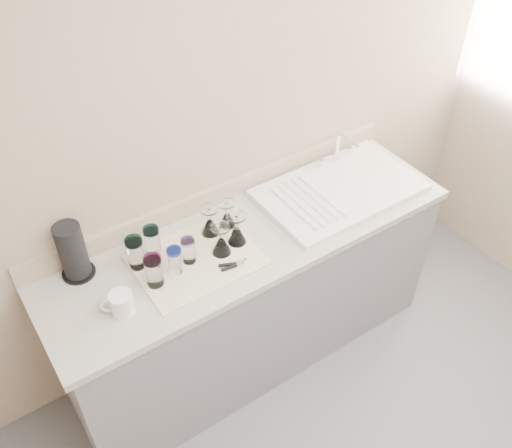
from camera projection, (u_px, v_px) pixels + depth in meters
room_envelope at (494, 308)px, 1.53m from camera, size 3.54×3.50×2.52m
counter_unit at (251, 295)px, 3.01m from camera, size 2.06×0.62×0.90m
sink_unit at (339, 190)px, 2.93m from camera, size 0.82×0.50×0.22m
dish_towel at (196, 260)px, 2.58m from camera, size 0.55×0.42×0.01m
tumbler_teal at (136, 253)px, 2.49m from camera, size 0.08×0.08×0.16m
tumbler_cyan at (152, 241)px, 2.56m from camera, size 0.07×0.07×0.15m
tumbler_magenta at (154, 271)px, 2.42m from camera, size 0.08×0.08×0.15m
tumbler_blue at (175, 260)px, 2.48m from camera, size 0.07×0.07×0.13m
tumbler_lavender at (189, 250)px, 2.53m from camera, size 0.06×0.06×0.13m
goblet_back_left at (210, 225)px, 2.67m from camera, size 0.08×0.08×0.15m
goblet_back_right at (227, 218)px, 2.71m from camera, size 0.08×0.08×0.14m
goblet_front_left at (221, 244)px, 2.57m from camera, size 0.09×0.09×0.16m
goblet_front_right at (237, 233)px, 2.63m from camera, size 0.09×0.09×0.16m
can_opener at (233, 265)px, 2.54m from camera, size 0.13×0.07×0.02m
white_mug at (121, 303)px, 2.33m from camera, size 0.15×0.13×0.10m
paper_towel_roll at (73, 252)px, 2.43m from camera, size 0.15×0.15×0.28m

